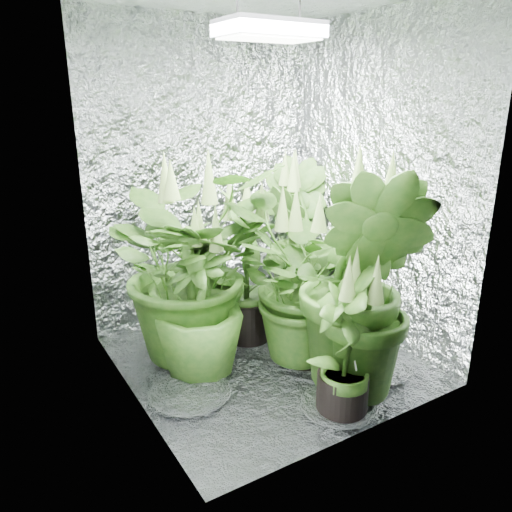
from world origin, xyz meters
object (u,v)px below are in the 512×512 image
Objects in this scene: plant_b at (247,269)px; plant_e at (305,282)px; plant_a at (189,264)px; plant_g at (362,286)px; plant_d at (198,301)px; grow_lamp at (270,30)px; plant_c at (297,239)px; plant_f at (345,346)px; circulation_fan at (290,285)px.

plant_b is 0.44m from plant_e.
plant_g is (0.58, -0.82, 0.02)m from plant_a.
plant_g is at bearing -42.15° from plant_d.
plant_c is (0.58, 0.52, -1.28)m from grow_lamp.
plant_c is at bearing 13.12° from plant_a.
plant_a is at bearing -166.88° from plant_c.
plant_e is (0.19, -0.10, -1.33)m from grow_lamp.
plant_d is 1.15× the size of plant_f.
plant_e is (-0.39, -0.62, -0.05)m from plant_c.
plant_f reaches higher than circulation_fan.
circulation_fan is (0.95, 0.31, -0.43)m from plant_a.
plant_e is 0.57m from plant_f.
plant_b is 0.94× the size of plant_e.
plant_d is at bearing -103.89° from plant_a.
plant_d is at bearing -166.54° from circulation_fan.
plant_g reaches higher than plant_b.
grow_lamp is 1.50m from plant_c.
plant_g is at bearing 30.71° from plant_f.
plant_a is 0.98× the size of plant_g.
plant_b reaches higher than plant_e.
plant_a is 1.04m from plant_f.
plant_b is 0.96m from plant_f.
grow_lamp is 0.58× the size of plant_f.
plant_a is 1.08m from circulation_fan.
plant_e reaches higher than circulation_fan.
plant_e is at bearing -36.87° from plant_a.
grow_lamp is at bearing -8.59° from plant_d.
plant_d is at bearing -155.24° from plant_c.
plant_g is (0.04, -0.42, 0.11)m from plant_e.
plant_c is 1.10m from plant_d.
plant_b is 0.57m from plant_c.
circulation_fan is at bearing 60.65° from plant_e.
plant_b is at bearing 88.81° from plant_f.
plant_d is at bearing 164.56° from plant_e.
plant_c reaches higher than plant_d.
plant_c is at bearing 41.79° from grow_lamp.
plant_a is at bearing -178.00° from plant_b.
grow_lamp is 1.87m from circulation_fan.
plant_a reaches higher than plant_f.
plant_g is at bearing -65.94° from grow_lamp.
plant_c is 0.89× the size of plant_g.
plant_f is (0.03, -0.64, -1.44)m from grow_lamp.
plant_g is 3.51× the size of circulation_fan.
grow_lamp is 1.38m from plant_b.
grow_lamp is at bearing -138.21° from plant_c.
plant_g reaches higher than plant_f.
plant_e is at bearing -15.44° from plant_d.
plant_b is (0.05, 0.32, -1.35)m from grow_lamp.
plant_f is at bearing -91.19° from plant_b.
plant_d is at bearing 137.85° from plant_g.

